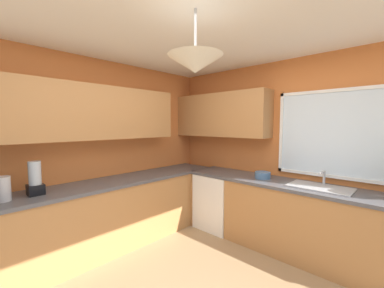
# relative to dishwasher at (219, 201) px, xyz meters

# --- Properties ---
(room_shell) EXTENTS (3.97, 4.00, 2.60)m
(room_shell) POSITION_rel_dishwasher_xyz_m (0.13, -1.04, 1.40)
(room_shell) COLOR #D17238
(room_shell) RESTS_ON ground_plane
(counter_run_left) EXTENTS (0.65, 3.61, 0.90)m
(counter_run_left) POSITION_rel_dishwasher_xyz_m (-0.66, -1.60, 0.02)
(counter_run_left) COLOR #AD7542
(counter_run_left) RESTS_ON ground_plane
(counter_run_back) EXTENTS (3.06, 0.65, 0.90)m
(counter_run_back) POSITION_rel_dishwasher_xyz_m (1.17, 0.03, 0.02)
(counter_run_back) COLOR #AD7542
(counter_run_back) RESTS_ON ground_plane
(dishwasher) EXTENTS (0.60, 0.60, 0.86)m
(dishwasher) POSITION_rel_dishwasher_xyz_m (0.00, 0.00, 0.00)
(dishwasher) COLOR white
(dishwasher) RESTS_ON ground_plane
(kettle) EXTENTS (0.14, 0.14, 0.24)m
(kettle) POSITION_rel_dishwasher_xyz_m (-0.64, -2.63, 0.59)
(kettle) COLOR #B7B7BC
(kettle) RESTS_ON counter_run_left
(sink_assembly) EXTENTS (0.68, 0.40, 0.19)m
(sink_assembly) POSITION_rel_dishwasher_xyz_m (1.46, 0.04, 0.48)
(sink_assembly) COLOR #9EA0A5
(sink_assembly) RESTS_ON counter_run_back
(bowl) EXTENTS (0.21, 0.21, 0.09)m
(bowl) POSITION_rel_dishwasher_xyz_m (0.73, 0.03, 0.52)
(bowl) COLOR #4C7099
(bowl) RESTS_ON counter_run_back
(blender_appliance) EXTENTS (0.15, 0.15, 0.36)m
(blender_appliance) POSITION_rel_dishwasher_xyz_m (-0.66, -2.35, 0.63)
(blender_appliance) COLOR black
(blender_appliance) RESTS_ON counter_run_left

